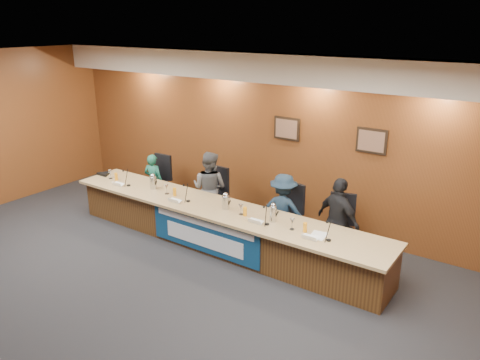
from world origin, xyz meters
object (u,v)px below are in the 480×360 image
object	(u,v)px
office_chair_a	(157,184)
office_chair_c	(286,218)
office_chair_b	(213,199)
office_chair_d	(340,232)
carafe_mid	(226,203)
panelist_a	(154,181)
panelist_b	(210,188)
dais_body	(219,227)
panelist_c	(283,210)
carafe_left	(153,183)
panelist_d	(338,221)
banner	(204,234)
speakerphone	(104,174)
carafe_right	(273,214)

from	to	relation	value
office_chair_a	office_chair_c	bearing A→B (deg)	-2.39
office_chair_b	office_chair_d	world-z (taller)	same
carafe_mid	office_chair_b	bearing A→B (deg)	138.48
panelist_a	office_chair_d	world-z (taller)	panelist_a
panelist_b	dais_body	bearing A→B (deg)	128.39
office_chair_c	office_chair_d	xyz separation A→B (m)	(1.01, 0.00, 0.00)
panelist_c	office_chair_a	bearing A→B (deg)	-12.87
panelist_a	office_chair_b	size ratio (longest dim) A/B	2.39
office_chair_c	carafe_left	bearing A→B (deg)	-148.58
panelist_d	office_chair_d	bearing A→B (deg)	-70.20
office_chair_a	dais_body	bearing A→B (deg)	-21.42
banner	carafe_mid	size ratio (longest dim) A/B	10.04
banner	speakerphone	xyz separation A→B (m)	(-2.92, 0.41, 0.40)
office_chair_a	carafe_mid	world-z (taller)	carafe_mid
dais_body	panelist_c	size ratio (longest dim) A/B	4.61
panelist_b	speakerphone	xyz separation A→B (m)	(-2.20, -0.66, 0.06)
dais_body	carafe_left	world-z (taller)	carafe_left
panelist_d	office_chair_a	world-z (taller)	panelist_d
panelist_c	speakerphone	xyz separation A→B (m)	(-3.80, -0.66, 0.12)
carafe_left	office_chair_a	bearing A→B (deg)	131.28
office_chair_a	office_chair_c	world-z (taller)	same
panelist_b	panelist_d	bearing A→B (deg)	170.86
panelist_c	panelist_d	world-z (taller)	panelist_d
carafe_left	carafe_mid	xyz separation A→B (m)	(1.69, -0.02, -0.00)
dais_body	office_chair_a	bearing A→B (deg)	160.98
office_chair_a	panelist_c	bearing A→B (deg)	-4.25
carafe_left	speakerphone	size ratio (longest dim) A/B	0.70
panelist_d	carafe_mid	world-z (taller)	panelist_d
carafe_left	office_chair_c	bearing A→B (deg)	17.75
office_chair_b	carafe_right	bearing A→B (deg)	-22.23
office_chair_b	carafe_right	size ratio (longest dim) A/B	1.92
office_chair_c	carafe_mid	world-z (taller)	carafe_mid
office_chair_a	banner	bearing A→B (deg)	-30.47
office_chair_d	carafe_right	world-z (taller)	carafe_right
banner	panelist_b	distance (m)	1.34
dais_body	banner	bearing A→B (deg)	-90.00
panelist_c	carafe_left	size ratio (longest dim) A/B	5.80
banner	dais_body	bearing A→B (deg)	90.00
carafe_right	office_chair_c	bearing A→B (deg)	104.56
panelist_a	office_chair_a	world-z (taller)	panelist_a
office_chair_b	carafe_mid	size ratio (longest dim) A/B	2.19
dais_body	panelist_d	xyz separation A→B (m)	(1.89, 0.66, 0.36)
panelist_d	office_chair_b	distance (m)	2.62
office_chair_a	carafe_left	distance (m)	1.09
banner	panelist_c	distance (m)	1.42
panelist_d	carafe_mid	size ratio (longest dim) A/B	6.50
panelist_b	carafe_right	distance (m)	1.94
office_chair_b	speakerphone	distance (m)	2.35
carafe_right	speakerphone	size ratio (longest dim) A/B	0.78
office_chair_a	office_chair_d	distance (m)	4.09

